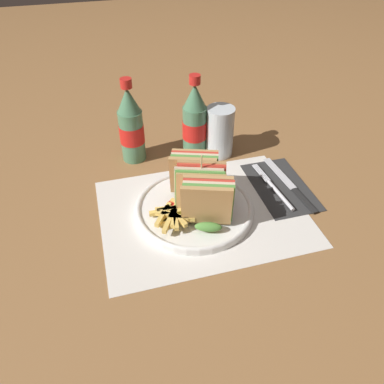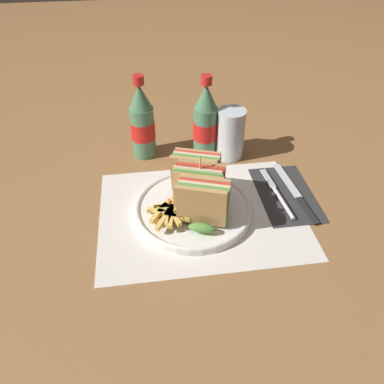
% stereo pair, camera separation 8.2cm
% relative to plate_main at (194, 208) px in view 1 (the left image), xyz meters
% --- Properties ---
extents(ground_plane, '(4.00, 4.00, 0.00)m').
position_rel_plate_main_xyz_m(ground_plane, '(0.01, -0.03, -0.01)').
color(ground_plane, olive).
extents(placemat, '(0.44, 0.34, 0.00)m').
position_rel_plate_main_xyz_m(placemat, '(0.02, -0.01, -0.01)').
color(placemat, silver).
rests_on(placemat, ground_plane).
extents(plate_main, '(0.26, 0.26, 0.02)m').
position_rel_plate_main_xyz_m(plate_main, '(0.00, 0.00, 0.00)').
color(plate_main, white).
rests_on(plate_main, ground_plane).
extents(club_sandwich, '(0.12, 0.20, 0.13)m').
position_rel_plate_main_xyz_m(club_sandwich, '(0.01, -0.00, 0.06)').
color(club_sandwich, tan).
rests_on(club_sandwich, plate_main).
extents(fries_pile, '(0.10, 0.09, 0.02)m').
position_rel_plate_main_xyz_m(fries_pile, '(-0.05, -0.03, 0.02)').
color(fries_pile, '#E0B756').
rests_on(fries_pile, plate_main).
extents(ketchup_blob, '(0.05, 0.04, 0.02)m').
position_rel_plate_main_xyz_m(ketchup_blob, '(-0.04, 0.00, 0.02)').
color(ketchup_blob, maroon).
rests_on(ketchup_blob, plate_main).
extents(napkin, '(0.12, 0.21, 0.00)m').
position_rel_plate_main_xyz_m(napkin, '(0.22, 0.03, -0.01)').
color(napkin, '#2D2D2D').
rests_on(napkin, ground_plane).
extents(fork, '(0.03, 0.18, 0.01)m').
position_rel_plate_main_xyz_m(fork, '(0.20, 0.01, -0.00)').
color(fork, silver).
rests_on(fork, napkin).
extents(knife, '(0.03, 0.22, 0.00)m').
position_rel_plate_main_xyz_m(knife, '(0.24, 0.03, -0.00)').
color(knife, black).
rests_on(knife, napkin).
extents(coke_bottle_near, '(0.06, 0.06, 0.22)m').
position_rel_plate_main_xyz_m(coke_bottle_near, '(-0.10, 0.24, 0.08)').
color(coke_bottle_near, '#4C7F5B').
rests_on(coke_bottle_near, ground_plane).
extents(coke_bottle_far, '(0.06, 0.06, 0.22)m').
position_rel_plate_main_xyz_m(coke_bottle_far, '(0.06, 0.22, 0.08)').
color(coke_bottle_far, '#4C7F5B').
rests_on(coke_bottle_far, ground_plane).
extents(glass_near, '(0.07, 0.07, 0.13)m').
position_rel_plate_main_xyz_m(glass_near, '(0.12, 0.20, 0.06)').
color(glass_near, silver).
rests_on(glass_near, ground_plane).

